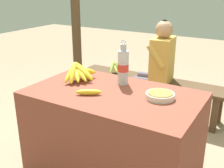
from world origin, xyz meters
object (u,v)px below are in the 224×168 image
object	(u,v)px
banana_bunch_ripe	(79,71)
wooden_bench	(149,84)
serving_bowl	(160,95)
loose_banana_front	(89,92)
banana_bunch_green	(116,67)
support_post_near	(75,2)
water_bottle	(123,67)
seated_vendor	(158,63)

from	to	relation	value
banana_bunch_ripe	wooden_bench	xyz separation A→B (m)	(0.14, 1.09, -0.42)
serving_bowl	loose_banana_front	world-z (taller)	serving_bowl
serving_bowl	banana_bunch_green	bearing A→B (deg)	131.69
banana_bunch_ripe	support_post_near	world-z (taller)	support_post_near
water_bottle	support_post_near	world-z (taller)	support_post_near
wooden_bench	serving_bowl	bearing A→B (deg)	-63.76
serving_bowl	wooden_bench	bearing A→B (deg)	116.24
banana_bunch_ripe	wooden_bench	bearing A→B (deg)	82.61
serving_bowl	seated_vendor	world-z (taller)	seated_vendor
serving_bowl	seated_vendor	distance (m)	1.17
loose_banana_front	banana_bunch_green	distance (m)	1.43
banana_bunch_ripe	banana_bunch_green	distance (m)	1.16
serving_bowl	loose_banana_front	distance (m)	0.49
banana_bunch_ripe	support_post_near	distance (m)	1.79
support_post_near	seated_vendor	bearing A→B (deg)	-13.46
banana_bunch_ripe	banana_bunch_green	size ratio (longest dim) A/B	1.03
loose_banana_front	water_bottle	bearing A→B (deg)	73.25
banana_bunch_ripe	loose_banana_front	bearing A→B (deg)	-41.94
serving_bowl	water_bottle	size ratio (longest dim) A/B	0.57
serving_bowl	support_post_near	xyz separation A→B (m)	(-1.77, 1.39, 0.46)
seated_vendor	water_bottle	bearing A→B (deg)	88.17
serving_bowl	support_post_near	distance (m)	2.30
banana_bunch_ripe	loose_banana_front	size ratio (longest dim) A/B	1.80
banana_bunch_ripe	wooden_bench	distance (m)	1.17
wooden_bench	seated_vendor	bearing A→B (deg)	-20.16
water_bottle	loose_banana_front	distance (m)	0.35
water_bottle	banana_bunch_green	world-z (taller)	water_bottle
water_bottle	support_post_near	size ratio (longest dim) A/B	0.15
banana_bunch_ripe	seated_vendor	xyz separation A→B (m)	(0.24, 1.05, -0.15)
support_post_near	water_bottle	bearing A→B (deg)	-41.73
water_bottle	support_post_near	xyz separation A→B (m)	(-1.42, 1.27, 0.35)
wooden_bench	banana_bunch_green	xyz separation A→B (m)	(-0.44, -0.01, 0.13)
banana_bunch_green	serving_bowl	bearing A→B (deg)	-48.31
serving_bowl	banana_bunch_ripe	bearing A→B (deg)	178.14
wooden_bench	support_post_near	world-z (taller)	support_post_near
banana_bunch_ripe	loose_banana_front	xyz separation A→B (m)	(0.24, -0.22, -0.05)
seated_vendor	banana_bunch_green	size ratio (longest dim) A/B	3.45
loose_banana_front	seated_vendor	world-z (taller)	seated_vendor
serving_bowl	banana_bunch_green	distance (m)	1.50
water_bottle	banana_bunch_green	distance (m)	1.22
wooden_bench	seated_vendor	size ratio (longest dim) A/B	1.61
water_bottle	serving_bowl	bearing A→B (deg)	-19.31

